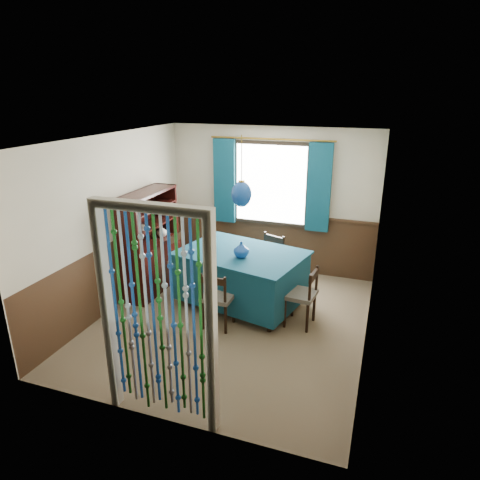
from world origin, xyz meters
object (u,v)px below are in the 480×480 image
at_px(sideboard, 150,256).
at_px(chair_far, 268,261).
at_px(chair_right, 302,295).
at_px(dining_table, 241,275).
at_px(chair_left, 186,260).
at_px(vase_table, 241,250).
at_px(bowl_shelf, 141,228).
at_px(pendant_lamp, 242,194).
at_px(vase_sideboard, 162,231).
at_px(chair_near, 217,298).

bearing_deg(sideboard, chair_far, 19.87).
relative_size(chair_right, sideboard, 0.52).
distance_m(dining_table, chair_far, 0.70).
distance_m(chair_left, vase_table, 1.20).
height_order(dining_table, bowl_shelf, bowl_shelf).
height_order(chair_left, pendant_lamp, pendant_lamp).
relative_size(chair_left, vase_table, 4.58).
height_order(dining_table, chair_far, chair_far).
bearing_deg(chair_right, vase_sideboard, 81.29).
height_order(chair_near, chair_left, chair_left).
relative_size(pendant_lamp, vase_table, 4.68).
xyz_separation_m(sideboard, vase_table, (1.60, -0.22, 0.38)).
xyz_separation_m(sideboard, pendant_lamp, (1.54, -0.05, 1.14)).
height_order(dining_table, vase_table, vase_table).
distance_m(chair_right, pendant_lamp, 1.61).
bearing_deg(dining_table, sideboard, -169.09).
relative_size(chair_near, sideboard, 0.51).
xyz_separation_m(chair_near, chair_left, (-0.90, 0.90, 0.07)).
bearing_deg(bowl_shelf, pendant_lamp, 9.77).
bearing_deg(vase_table, dining_table, 108.23).
bearing_deg(bowl_shelf, vase_table, 3.01).
xyz_separation_m(chair_near, chair_far, (0.31, 1.38, 0.03)).
bearing_deg(bowl_shelf, chair_far, 28.58).
height_order(pendant_lamp, vase_sideboard, pendant_lamp).
relative_size(vase_table, bowl_shelf, 0.90).
height_order(chair_near, vase_table, vase_table).
relative_size(sideboard, vase_table, 7.71).
bearing_deg(bowl_shelf, chair_left, 42.53).
distance_m(chair_far, pendant_lamp, 1.42).
height_order(vase_table, vase_sideboard, vase_table).
bearing_deg(sideboard, bowl_shelf, -78.46).
distance_m(dining_table, chair_near, 0.71).
xyz_separation_m(chair_right, vase_sideboard, (-2.45, 0.62, 0.46)).
bearing_deg(chair_left, dining_table, 83.69).
xyz_separation_m(chair_near, vase_table, (0.15, 0.53, 0.51)).
bearing_deg(chair_right, bowl_shelf, 95.15).
bearing_deg(dining_table, vase_table, -59.13).
xyz_separation_m(chair_right, bowl_shelf, (-2.45, 0.01, 0.68)).
xyz_separation_m(chair_left, sideboard, (-0.55, -0.15, 0.06)).
bearing_deg(chair_near, dining_table, 82.01).
xyz_separation_m(pendant_lamp, vase_table, (0.06, -0.17, -0.76)).
xyz_separation_m(dining_table, pendant_lamp, (-0.00, 0.00, 1.22)).
height_order(chair_near, chair_right, chair_right).
bearing_deg(vase_sideboard, dining_table, -13.23).
bearing_deg(vase_sideboard, chair_right, -14.20).
bearing_deg(chair_far, vase_table, 100.34).
height_order(chair_far, pendant_lamp, pendant_lamp).
relative_size(chair_far, pendant_lamp, 0.91).
distance_m(chair_far, vase_sideboard, 1.78).
bearing_deg(chair_far, pendant_lamp, 93.11).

